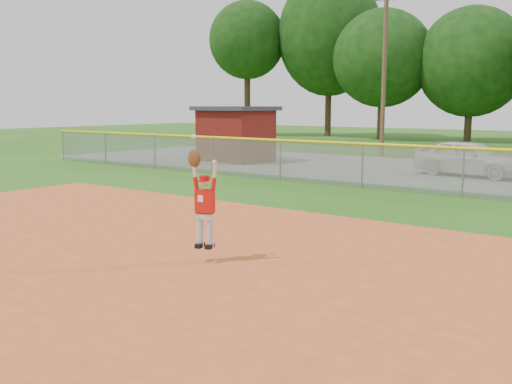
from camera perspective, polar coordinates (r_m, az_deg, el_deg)
ground at (r=9.48m, az=2.01°, el=-8.36°), size 120.00×120.00×0.00m
clay_infield at (r=7.33m, az=-11.76°, el=-13.57°), size 24.00×16.00×0.04m
parking_strip at (r=24.19m, az=23.98°, el=1.36°), size 44.00×10.00×0.03m
car_white_a at (r=23.76m, az=20.54°, el=3.20°), size 4.37×2.24×1.42m
utility_shed at (r=28.35m, az=-2.06°, el=5.86°), size 3.94×3.23×2.73m
outfield_fence at (r=18.31m, az=20.02°, el=2.21°), size 40.06×0.10×1.55m
ballplayer at (r=9.96m, az=-5.29°, el=-0.76°), size 0.57×0.30×1.99m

